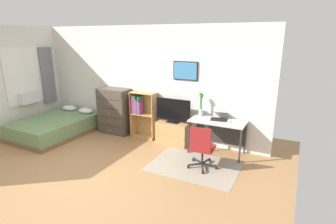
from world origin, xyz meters
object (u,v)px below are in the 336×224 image
(dresser, at_px, (115,111))
(laptop, at_px, (219,116))
(bookshelf, at_px, (142,111))
(bamboo_vase, at_px, (201,103))
(tv_stand, at_px, (173,133))
(office_chair, at_px, (202,147))
(desk, at_px, (218,126))
(bed, at_px, (57,126))
(television, at_px, (173,111))
(computer_mouse, at_px, (230,121))

(dresser, bearing_deg, laptop, 1.13)
(dresser, xyz_separation_m, bookshelf, (0.78, 0.07, 0.07))
(bamboo_vase, bearing_deg, laptop, -4.78)
(tv_stand, bearing_deg, laptop, 2.09)
(office_chair, bearing_deg, bookshelf, 148.78)
(dresser, distance_m, tv_stand, 1.71)
(desk, bearing_deg, laptop, 93.92)
(bed, xyz_separation_m, tv_stand, (2.94, 0.82, 0.04))
(laptop, height_order, bamboo_vase, bamboo_vase)
(bed, distance_m, desk, 4.12)
(bed, bearing_deg, desk, 11.81)
(tv_stand, bearing_deg, dresser, -179.49)
(bookshelf, bearing_deg, laptop, -0.42)
(bed, height_order, office_chair, office_chair)
(bed, xyz_separation_m, desk, (4.02, 0.81, 0.38))
(television, xyz_separation_m, bamboo_vase, (0.64, 0.10, 0.23))
(bed, xyz_separation_m, laptop, (4.02, 0.86, 0.58))
(tv_stand, xyz_separation_m, bamboo_vase, (0.64, 0.08, 0.77))
(laptop, distance_m, bamboo_vase, 0.50)
(desk, bearing_deg, tv_stand, 179.56)
(bookshelf, bearing_deg, bed, -156.93)
(dresser, height_order, desk, dresser)
(bamboo_vase, bearing_deg, television, -171.26)
(tv_stand, height_order, bamboo_vase, bamboo_vase)
(tv_stand, bearing_deg, desk, -0.44)
(computer_mouse, bearing_deg, tv_stand, 177.27)
(tv_stand, bearing_deg, bookshelf, 176.59)
(dresser, relative_size, desk, 1.01)
(tv_stand, bearing_deg, television, -90.00)
(television, bearing_deg, laptop, 3.28)
(tv_stand, xyz_separation_m, office_chair, (1.02, -0.91, 0.20))
(laptop, bearing_deg, computer_mouse, -29.62)
(dresser, relative_size, office_chair, 1.36)
(dresser, relative_size, computer_mouse, 11.23)
(desk, height_order, laptop, laptop)
(bed, height_order, laptop, laptop)
(tv_stand, relative_size, laptop, 1.83)
(dresser, distance_m, desk, 2.75)
(bookshelf, distance_m, bamboo_vase, 1.58)
(bed, distance_m, television, 3.11)
(bed, distance_m, dresser, 1.54)
(bed, relative_size, bookshelf, 1.80)
(desk, bearing_deg, bamboo_vase, 169.20)
(tv_stand, distance_m, office_chair, 1.38)
(dresser, bearing_deg, tv_stand, 0.51)
(desk, relative_size, laptop, 2.81)
(bookshelf, bearing_deg, television, -4.83)
(computer_mouse, bearing_deg, office_chair, -110.08)
(desk, xyz_separation_m, office_chair, (-0.05, -0.90, -0.14))
(computer_mouse, bearing_deg, bed, -170.01)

